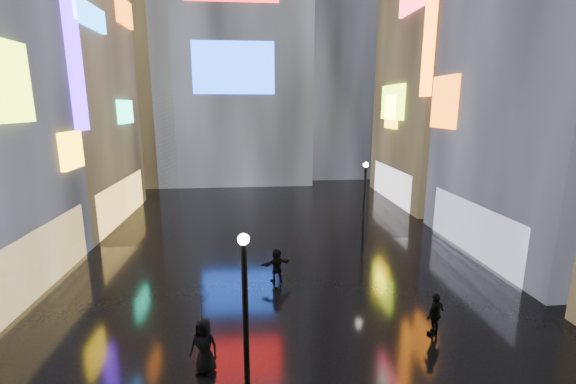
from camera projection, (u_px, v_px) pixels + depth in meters
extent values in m
plane|color=black|center=(276.00, 242.00, 24.16)|extent=(140.00, 140.00, 0.00)
cube|color=#FFC659|center=(34.00, 265.00, 16.98)|extent=(0.20, 10.00, 3.00)
cube|color=#E8AA0B|center=(71.00, 150.00, 20.20)|extent=(0.25, 2.24, 1.94)
cube|color=#4012E8|center=(74.00, 56.00, 20.75)|extent=(0.25, 1.40, 8.00)
cube|color=black|center=(34.00, 66.00, 26.11)|extent=(10.00, 12.00, 22.00)
cube|color=#FFC659|center=(122.00, 200.00, 28.64)|extent=(0.20, 10.00, 3.00)
cube|color=#17D190|center=(125.00, 112.00, 29.03)|extent=(0.25, 3.00, 1.71)
cube|color=blue|center=(88.00, 15.00, 22.72)|extent=(0.25, 4.84, 1.37)
cube|color=#E85D0B|center=(124.00, 12.00, 29.24)|extent=(0.25, 3.32, 1.94)
cube|color=white|center=(473.00, 229.00, 21.95)|extent=(0.20, 9.00, 3.00)
cube|color=#E85D0B|center=(444.00, 102.00, 24.38)|extent=(0.25, 2.99, 3.26)
cube|color=#E85D0B|center=(431.00, 20.00, 25.99)|extent=(0.25, 1.40, 10.00)
cube|color=black|center=(457.00, 37.00, 32.30)|extent=(10.00, 12.00, 28.00)
cube|color=white|center=(392.00, 184.00, 34.58)|extent=(0.20, 9.00, 3.00)
cube|color=#B7E817|center=(393.00, 102.00, 33.30)|extent=(0.25, 4.92, 2.91)
cube|color=#E8AA0B|center=(391.00, 112.00, 33.59)|extent=(0.25, 2.63, 2.87)
cube|color=#194CFF|center=(234.00, 68.00, 37.68)|extent=(8.00, 0.20, 5.00)
cube|color=black|center=(335.00, 33.00, 46.54)|extent=(12.00, 12.00, 34.00)
cube|color=black|center=(132.00, 62.00, 41.40)|extent=(10.00, 10.00, 26.00)
cylinder|color=black|center=(246.00, 330.00, 10.29)|extent=(0.16, 0.16, 5.00)
sphere|color=white|center=(243.00, 239.00, 9.73)|extent=(0.30, 0.30, 0.30)
cylinder|color=black|center=(364.00, 208.00, 22.63)|extent=(0.16, 0.16, 5.00)
sphere|color=white|center=(366.00, 165.00, 22.08)|extent=(0.30, 0.30, 0.30)
imported|color=black|center=(435.00, 314.00, 14.21)|extent=(1.04, 0.86, 1.66)
imported|color=black|center=(204.00, 346.00, 12.17)|extent=(1.05, 0.85, 1.87)
imported|color=black|center=(277.00, 265.00, 18.61)|extent=(1.59, 0.94, 1.63)
imported|color=black|center=(202.00, 307.00, 11.87)|extent=(1.12, 1.10, 0.82)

